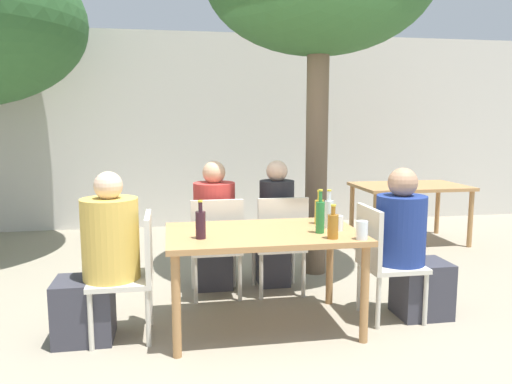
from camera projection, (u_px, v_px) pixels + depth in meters
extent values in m
plane|color=gray|center=(263.00, 327.00, 3.78)|extent=(30.00, 30.00, 0.00)
cube|color=beige|center=(214.00, 131.00, 7.32)|extent=(10.00, 0.08, 2.80)
cylinder|color=brown|center=(316.00, 162.00, 4.98)|extent=(0.22, 0.22, 2.28)
cube|color=#B27F4C|center=(263.00, 234.00, 3.68)|extent=(1.42, 0.88, 0.04)
cylinder|color=#B27F4C|center=(176.00, 306.00, 3.24)|extent=(0.06, 0.06, 0.70)
cylinder|color=#B27F4C|center=(365.00, 294.00, 3.47)|extent=(0.06, 0.06, 0.70)
cylinder|color=#B27F4C|center=(175.00, 272.00, 3.99)|extent=(0.06, 0.06, 0.70)
cylinder|color=#B27F4C|center=(330.00, 264.00, 4.21)|extent=(0.06, 0.06, 0.70)
cube|color=#B27F4C|center=(410.00, 186.00, 6.32)|extent=(1.36, 0.89, 0.04)
cylinder|color=#B27F4C|center=(375.00, 223.00, 5.90)|extent=(0.06, 0.06, 0.70)
cylinder|color=#B27F4C|center=(470.00, 219.00, 6.11)|extent=(0.06, 0.06, 0.70)
cylinder|color=#B27F4C|center=(352.00, 211.00, 6.64)|extent=(0.06, 0.06, 0.70)
cylinder|color=#B27F4C|center=(437.00, 208.00, 6.86)|extent=(0.06, 0.06, 0.70)
cube|color=beige|center=(121.00, 280.00, 3.54)|extent=(0.44, 0.44, 0.04)
cube|color=beige|center=(149.00, 245.00, 3.54)|extent=(0.04, 0.44, 0.45)
cylinder|color=beige|center=(98.00, 302.00, 3.72)|extent=(0.04, 0.04, 0.41)
cylinder|color=beige|center=(91.00, 322.00, 3.35)|extent=(0.04, 0.04, 0.41)
cylinder|color=beige|center=(150.00, 299.00, 3.79)|extent=(0.04, 0.04, 0.41)
cylinder|color=beige|center=(148.00, 318.00, 3.42)|extent=(0.04, 0.04, 0.41)
cube|color=beige|center=(392.00, 265.00, 3.89)|extent=(0.44, 0.44, 0.04)
cube|color=beige|center=(369.00, 236.00, 3.83)|extent=(0.04, 0.44, 0.45)
cylinder|color=beige|center=(425.00, 300.00, 3.77)|extent=(0.04, 0.04, 0.41)
cylinder|color=beige|center=(402.00, 284.00, 4.14)|extent=(0.04, 0.04, 0.41)
cylinder|color=beige|center=(378.00, 303.00, 3.71)|extent=(0.04, 0.04, 0.41)
cylinder|color=beige|center=(359.00, 286.00, 4.08)|extent=(0.04, 0.04, 0.41)
cube|color=beige|center=(215.00, 248.00, 4.41)|extent=(0.44, 0.44, 0.04)
cube|color=beige|center=(217.00, 226.00, 4.18)|extent=(0.44, 0.04, 0.45)
cylinder|color=beige|center=(234.00, 266.00, 4.66)|extent=(0.04, 0.04, 0.41)
cylinder|color=beige|center=(193.00, 268.00, 4.60)|extent=(0.04, 0.04, 0.41)
cylinder|color=beige|center=(240.00, 278.00, 4.29)|extent=(0.04, 0.04, 0.41)
cylinder|color=beige|center=(196.00, 281.00, 4.23)|extent=(0.04, 0.04, 0.41)
cube|color=beige|center=(278.00, 246.00, 4.51)|extent=(0.44, 0.44, 0.04)
cube|color=beige|center=(283.00, 224.00, 4.28)|extent=(0.44, 0.04, 0.45)
cylinder|color=beige|center=(293.00, 263.00, 4.76)|extent=(0.04, 0.04, 0.41)
cylinder|color=beige|center=(254.00, 265.00, 4.69)|extent=(0.04, 0.04, 0.41)
cylinder|color=beige|center=(304.00, 275.00, 4.39)|extent=(0.04, 0.04, 0.41)
cylinder|color=beige|center=(261.00, 277.00, 4.32)|extent=(0.04, 0.04, 0.41)
cube|color=#383842|center=(84.00, 310.00, 3.52)|extent=(0.40, 0.36, 0.44)
cylinder|color=gold|center=(110.00, 239.00, 3.49)|extent=(0.40, 0.40, 0.57)
sphere|color=beige|center=(108.00, 186.00, 3.43)|extent=(0.20, 0.20, 0.20)
cube|color=#383842|center=(422.00, 289.00, 3.97)|extent=(0.40, 0.35, 0.44)
cylinder|color=navy|center=(401.00, 230.00, 3.86)|extent=(0.38, 0.38, 0.53)
sphere|color=tan|center=(403.00, 182.00, 3.81)|extent=(0.23, 0.23, 0.23)
cube|color=#383842|center=(213.00, 263.00, 4.69)|extent=(0.33, 0.40, 0.44)
cylinder|color=#C63833|center=(214.00, 214.00, 4.43)|extent=(0.37, 0.37, 0.56)
sphere|color=tan|center=(214.00, 172.00, 4.37)|extent=(0.20, 0.20, 0.20)
cube|color=#383842|center=(272.00, 260.00, 4.79)|extent=(0.28, 0.40, 0.44)
cylinder|color=#232328|center=(277.00, 212.00, 4.52)|extent=(0.31, 0.31, 0.57)
sphere|color=beige|center=(277.00, 171.00, 4.47)|extent=(0.19, 0.19, 0.19)
cylinder|color=#287A38|center=(320.00, 218.00, 3.60)|extent=(0.06, 0.06, 0.23)
cylinder|color=#287A38|center=(321.00, 197.00, 3.58)|extent=(0.03, 0.03, 0.08)
cylinder|color=gold|center=(321.00, 190.00, 3.57)|extent=(0.03, 0.03, 0.01)
cylinder|color=gold|center=(319.00, 212.00, 3.92)|extent=(0.07, 0.07, 0.19)
cylinder|color=gold|center=(319.00, 196.00, 3.90)|extent=(0.03, 0.03, 0.07)
cylinder|color=gold|center=(319.00, 191.00, 3.90)|extent=(0.03, 0.03, 0.01)
cylinder|color=silver|center=(329.00, 214.00, 3.77)|extent=(0.07, 0.07, 0.21)
cylinder|color=silver|center=(329.00, 196.00, 3.75)|extent=(0.03, 0.03, 0.07)
cylinder|color=gold|center=(329.00, 190.00, 3.75)|extent=(0.03, 0.03, 0.01)
cylinder|color=#331923|center=(201.00, 225.00, 3.43)|extent=(0.07, 0.07, 0.19)
cylinder|color=#331923|center=(200.00, 207.00, 3.41)|extent=(0.03, 0.03, 0.07)
cylinder|color=gold|center=(200.00, 201.00, 3.41)|extent=(0.03, 0.03, 0.01)
cylinder|color=#9E661E|center=(333.00, 227.00, 3.43)|extent=(0.08, 0.08, 0.17)
cylinder|color=#9E661E|center=(333.00, 210.00, 3.42)|extent=(0.03, 0.03, 0.06)
cylinder|color=gold|center=(333.00, 205.00, 3.41)|extent=(0.04, 0.04, 0.01)
cylinder|color=white|center=(362.00, 230.00, 3.41)|extent=(0.08, 0.08, 0.13)
cylinder|color=white|center=(339.00, 223.00, 3.69)|extent=(0.06, 0.06, 0.11)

